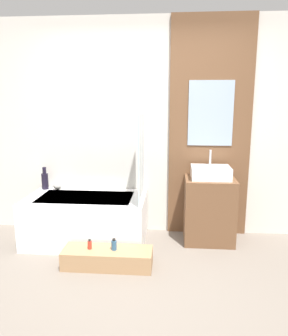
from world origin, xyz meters
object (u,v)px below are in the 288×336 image
object	(u,v)px
vase_tall_dark	(45,180)
vase_round_light	(58,186)
bathtub	(87,219)
bottle_soap_secondary	(114,245)
wooden_step_bench	(108,258)
sink	(211,172)
bottle_soap_primary	(90,245)

from	to	relation	value
vase_tall_dark	vase_round_light	distance (m)	0.17
bathtub	bottle_soap_secondary	world-z (taller)	bathtub
wooden_step_bench	sink	xyz separation A→B (m)	(1.07, 0.71, 0.74)
bottle_soap_secondary	vase_round_light	bearing A→B (deg)	134.85
bottle_soap_primary	vase_tall_dark	bearing A→B (deg)	131.60
wooden_step_bench	bottle_soap_secondary	xyz separation A→B (m)	(0.07, 0.00, 0.14)
bottle_soap_primary	bathtub	bearing A→B (deg)	107.38
vase_round_light	sink	bearing A→B (deg)	-4.62
bathtub	vase_round_light	xyz separation A→B (m)	(-0.43, 0.29, 0.32)
wooden_step_bench	bottle_soap_secondary	bearing A→B (deg)	0.00
bathtub	bottle_soap_secondary	size ratio (longest dim) A/B	11.73
bathtub	sink	bearing A→B (deg)	5.45
bathtub	vase_tall_dark	xyz separation A→B (m)	(-0.59, 0.30, 0.38)
bathtub	vase_tall_dark	bearing A→B (deg)	153.41
bottle_soap_primary	bottle_soap_secondary	world-z (taller)	bottle_soap_secondary
bathtub	sink	world-z (taller)	sink
bottle_soap_primary	sink	bearing A→B (deg)	29.59
wooden_step_bench	sink	world-z (taller)	sink
vase_tall_dark	bottle_soap_secondary	bearing A→B (deg)	-40.51
wooden_step_bench	bottle_soap_primary	xyz separation A→B (m)	(-0.18, 0.00, 0.14)
sink	bottle_soap_primary	bearing A→B (deg)	-150.41
vase_tall_dark	vase_round_light	world-z (taller)	vase_tall_dark
sink	bottle_soap_primary	xyz separation A→B (m)	(-1.25, -0.71, -0.60)
wooden_step_bench	sink	bearing A→B (deg)	33.53
vase_round_light	bottle_soap_secondary	size ratio (longest dim) A/B	0.88
vase_tall_dark	bottle_soap_primary	bearing A→B (deg)	-48.40
vase_tall_dark	bathtub	bearing A→B (deg)	-26.59
bathtub	vase_tall_dark	world-z (taller)	vase_tall_dark
bathtub	bottle_soap_primary	size ratio (longest dim) A/B	13.67
bottle_soap_secondary	vase_tall_dark	bearing A→B (deg)	139.49
vase_round_light	bottle_soap_primary	world-z (taller)	vase_round_light
sink	vase_round_light	xyz separation A→B (m)	(-1.86, 0.15, -0.23)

